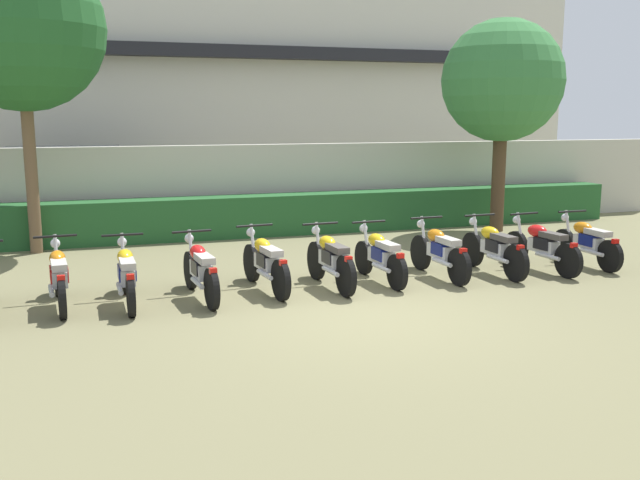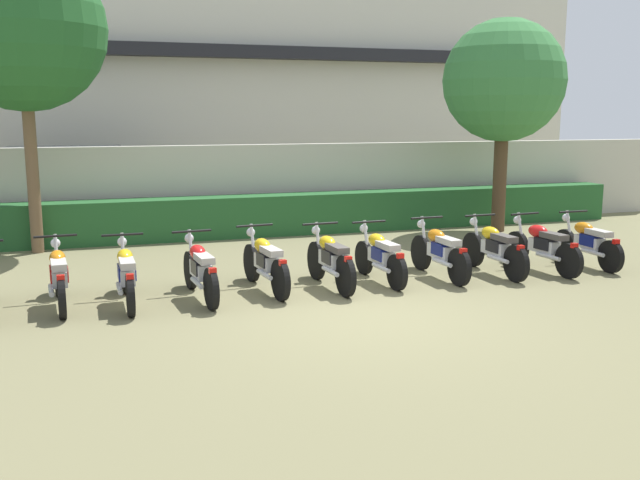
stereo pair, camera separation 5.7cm
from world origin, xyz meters
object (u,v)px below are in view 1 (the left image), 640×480
at_px(motorcycle_in_row_1, 59,276).
at_px(motorcycle_in_row_9, 542,245).
at_px(tree_far_side, 503,81).
at_px(motorcycle_in_row_3, 200,269).
at_px(motorcycle_in_row_6, 380,255).
at_px(motorcycle_in_row_7, 439,251).
at_px(motorcycle_in_row_4, 265,262).
at_px(tree_near_inspector, 21,28).
at_px(motorcycle_in_row_10, 587,242).
at_px(motorcycle_in_row_8, 494,248).
at_px(parked_car, 70,186).
at_px(motorcycle_in_row_5, 330,259).
at_px(motorcycle_in_row_2, 126,274).

xyz_separation_m(motorcycle_in_row_1, motorcycle_in_row_9, (7.88, -0.11, -0.00)).
xyz_separation_m(tree_far_side, motorcycle_in_row_9, (-1.56, -3.91, -2.95)).
bearing_deg(motorcycle_in_row_1, motorcycle_in_row_3, -99.17).
bearing_deg(motorcycle_in_row_6, motorcycle_in_row_7, -93.89).
bearing_deg(motorcycle_in_row_9, motorcycle_in_row_4, 83.12).
distance_m(tree_near_inspector, motorcycle_in_row_1, 5.81).
relative_size(motorcycle_in_row_4, motorcycle_in_row_10, 1.08).
bearing_deg(motorcycle_in_row_10, motorcycle_in_row_3, 90.70).
bearing_deg(motorcycle_in_row_9, motorcycle_in_row_8, 82.13).
bearing_deg(motorcycle_in_row_4, motorcycle_in_row_8, -97.00).
xyz_separation_m(parked_car, tree_far_side, (9.40, -4.20, 2.46)).
bearing_deg(motorcycle_in_row_1, tree_far_side, -72.30).
relative_size(motorcycle_in_row_7, motorcycle_in_row_9, 0.98).
bearing_deg(motorcycle_in_row_8, motorcycle_in_row_3, 88.86).
xyz_separation_m(tree_near_inspector, motorcycle_in_row_5, (4.55, -4.48, -3.80)).
bearing_deg(motorcycle_in_row_7, motorcycle_in_row_1, 87.51).
relative_size(parked_car, motorcycle_in_row_4, 2.38).
bearing_deg(tree_far_side, motorcycle_in_row_9, -111.73).
height_order(parked_car, motorcycle_in_row_7, parked_car).
relative_size(motorcycle_in_row_5, motorcycle_in_row_7, 0.98).
relative_size(motorcycle_in_row_3, motorcycle_in_row_5, 1.03).
distance_m(motorcycle_in_row_3, motorcycle_in_row_10, 6.94).
bearing_deg(tree_far_side, motorcycle_in_row_3, -152.06).
relative_size(motorcycle_in_row_5, motorcycle_in_row_10, 1.03).
bearing_deg(parked_car, motorcycle_in_row_9, -42.43).
distance_m(parked_car, motorcycle_in_row_5, 9.06).
bearing_deg(motorcycle_in_row_1, tree_near_inspector, 3.09).
distance_m(motorcycle_in_row_3, motorcycle_in_row_9, 5.92).
height_order(parked_car, tree_far_side, tree_far_side).
distance_m(tree_far_side, motorcycle_in_row_3, 8.97).
distance_m(motorcycle_in_row_4, motorcycle_in_row_5, 1.02).
relative_size(motorcycle_in_row_4, motorcycle_in_row_7, 1.03).
xyz_separation_m(motorcycle_in_row_2, motorcycle_in_row_9, (6.97, 0.04, 0.00)).
relative_size(motorcycle_in_row_2, motorcycle_in_row_6, 1.08).
bearing_deg(parked_car, motorcycle_in_row_6, -55.33).
xyz_separation_m(motorcycle_in_row_4, motorcycle_in_row_5, (1.01, -0.14, 0.00)).
distance_m(tree_near_inspector, motorcycle_in_row_8, 9.51).
bearing_deg(motorcycle_in_row_6, motorcycle_in_row_8, -94.68).
bearing_deg(motorcycle_in_row_6, motorcycle_in_row_4, 86.18).
bearing_deg(motorcycle_in_row_9, tree_far_side, -27.23).
height_order(parked_car, motorcycle_in_row_10, parked_car).
distance_m(motorcycle_in_row_3, motorcycle_in_row_5, 2.04).
xyz_separation_m(parked_car, motorcycle_in_row_7, (5.90, -8.03, -0.49)).
height_order(motorcycle_in_row_6, motorcycle_in_row_9, motorcycle_in_row_9).
bearing_deg(motorcycle_in_row_1, parked_car, -4.54).
height_order(motorcycle_in_row_4, motorcycle_in_row_9, motorcycle_in_row_4).
height_order(motorcycle_in_row_1, motorcycle_in_row_3, motorcycle_in_row_1).
relative_size(parked_car, motorcycle_in_row_8, 2.43).
xyz_separation_m(tree_near_inspector, motorcycle_in_row_7, (6.51, -4.38, -3.80)).
bearing_deg(motorcycle_in_row_7, tree_far_side, -44.55).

